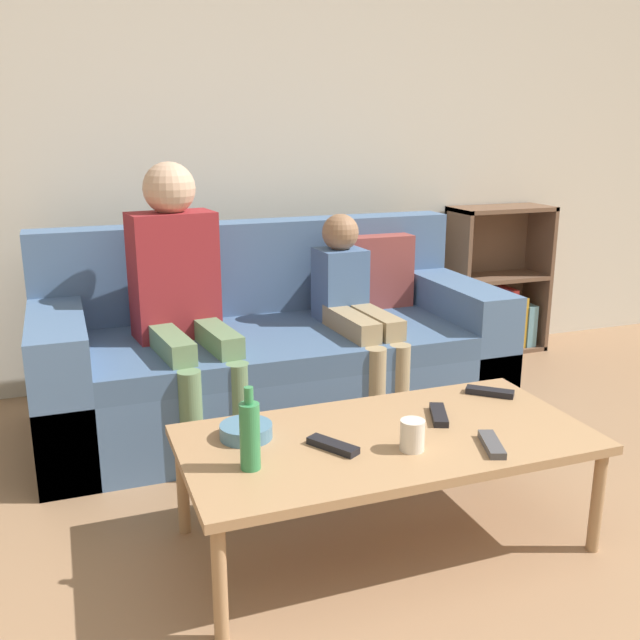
% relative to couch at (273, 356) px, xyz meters
% --- Properties ---
extents(wall_back, '(12.00, 0.06, 2.60)m').
position_rel_couch_xyz_m(wall_back, '(0.13, 0.69, 1.01)').
color(wall_back, beige).
rests_on(wall_back, ground_plane).
extents(couch, '(2.05, 0.90, 0.88)m').
position_rel_couch_xyz_m(couch, '(0.00, 0.00, 0.00)').
color(couch, '#4C6B93').
rests_on(couch, ground_plane).
extents(bookshelf, '(0.59, 0.28, 0.87)m').
position_rel_couch_xyz_m(bookshelf, '(1.54, 0.53, 0.04)').
color(bookshelf, brown).
rests_on(bookshelf, ground_plane).
extents(coffee_table, '(1.30, 0.64, 0.38)m').
position_rel_couch_xyz_m(coffee_table, '(0.04, -1.14, 0.05)').
color(coffee_table, '#A87F56').
rests_on(coffee_table, ground_plane).
extents(person_adult, '(0.39, 0.65, 1.18)m').
position_rel_couch_xyz_m(person_adult, '(-0.42, -0.09, 0.39)').
color(person_adult, '#66845B').
rests_on(person_adult, ground_plane).
extents(person_child, '(0.24, 0.63, 0.93)m').
position_rel_couch_xyz_m(person_child, '(0.34, -0.15, 0.24)').
color(person_child, '#9E8966').
rests_on(person_child, ground_plane).
extents(cup_near, '(0.08, 0.08, 0.10)m').
position_rel_couch_xyz_m(cup_near, '(0.06, -1.26, 0.13)').
color(cup_near, silver).
rests_on(cup_near, coffee_table).
extents(tv_remote_0, '(0.11, 0.18, 0.02)m').
position_rel_couch_xyz_m(tv_remote_0, '(0.26, -1.08, 0.10)').
color(tv_remote_0, black).
rests_on(tv_remote_0, coffee_table).
extents(tv_remote_1, '(0.16, 0.15, 0.02)m').
position_rel_couch_xyz_m(tv_remote_1, '(0.54, -0.95, 0.10)').
color(tv_remote_1, black).
rests_on(tv_remote_1, coffee_table).
extents(tv_remote_2, '(0.13, 0.17, 0.02)m').
position_rel_couch_xyz_m(tv_remote_2, '(-0.16, -1.17, 0.10)').
color(tv_remote_2, black).
rests_on(tv_remote_2, coffee_table).
extents(tv_remote_3, '(0.10, 0.18, 0.02)m').
position_rel_couch_xyz_m(tv_remote_3, '(0.30, -1.33, 0.10)').
color(tv_remote_3, '#47474C').
rests_on(tv_remote_3, coffee_table).
extents(snack_bowl, '(0.17, 0.17, 0.05)m').
position_rel_couch_xyz_m(snack_bowl, '(-0.38, -1.00, 0.11)').
color(snack_bowl, teal).
rests_on(snack_bowl, coffee_table).
extents(bottle, '(0.06, 0.06, 0.25)m').
position_rel_couch_xyz_m(bottle, '(-0.42, -1.21, 0.19)').
color(bottle, '#33844C').
rests_on(bottle, coffee_table).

